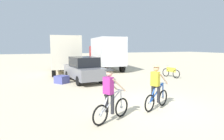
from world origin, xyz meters
name	(u,v)px	position (x,y,z in m)	size (l,w,h in m)	color
ground_plane	(153,107)	(0.00, 0.00, 0.00)	(120.00, 120.00, 0.00)	beige
box_truck_cream_rv	(65,53)	(-1.95, 11.77, 1.87)	(2.91, 6.92, 3.35)	beige
box_truck_avon_van	(106,52)	(2.40, 12.37, 1.87)	(2.90, 6.92, 3.35)	white
sedan_parked	(84,69)	(-1.37, 6.62, 0.88)	(2.21, 4.37, 1.76)	slate
cyclist_orange_shirt	(110,97)	(-2.22, -0.75, 0.85)	(1.59, 0.85, 1.82)	black
cyclist_cowboy_hat	(156,88)	(-0.07, -0.26, 0.85)	(1.59, 0.84, 1.82)	black
bicycle_spare	(171,72)	(5.58, 5.78, 0.40)	(0.54, 1.71, 0.97)	black
supply_crate	(62,79)	(-2.90, 6.59, 0.26)	(0.71, 0.79, 0.51)	#4C5199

